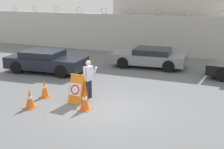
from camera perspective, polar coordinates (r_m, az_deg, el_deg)
name	(u,v)px	position (r m, az deg, el deg)	size (l,w,h in m)	color
ground_plane	(106,109)	(12.12, -1.04, -6.35)	(90.00, 90.00, 0.00)	slate
perimeter_wall	(172,36)	(22.14, 10.91, 6.90)	(36.00, 0.30, 3.23)	beige
building_block	(174,9)	(25.83, 11.22, 11.61)	(8.41, 5.05, 6.02)	beige
barricade_sign	(77,89)	(12.76, -6.36, -2.56)	(0.63, 0.70, 1.17)	orange
security_guard	(89,78)	(13.11, -4.31, -0.58)	(0.49, 0.60, 1.64)	#232838
traffic_cone_near	(30,99)	(12.55, -14.79, -4.30)	(0.43, 0.43, 0.75)	orange
traffic_cone_mid	(85,100)	(11.97, -5.02, -4.63)	(0.43, 0.43, 0.81)	orange
traffic_cone_far	(45,88)	(13.67, -12.21, -2.48)	(0.37, 0.37, 0.78)	orange
parked_car_front_coupe	(46,61)	(17.87, -11.99, 2.46)	(4.54, 2.30, 1.20)	black
parked_car_rear_sedan	(149,57)	(18.77, 6.85, 3.18)	(4.44, 2.27, 1.14)	black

